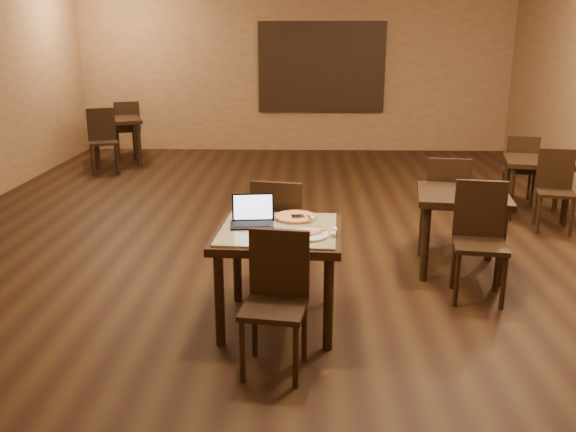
{
  "coord_description": "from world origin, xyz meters",
  "views": [
    {
      "loc": [
        0.21,
        -6.62,
        2.12
      ],
      "look_at": [
        0.09,
        -2.34,
        0.85
      ],
      "focal_mm": 38.0,
      "sensor_mm": 36.0,
      "label": 1
    }
  ],
  "objects_px": {
    "pizza_pan": "(295,218)",
    "other_table_b_chair_near": "(103,137)",
    "other_table_b": "(115,126)",
    "other_table_a_chair_near": "(555,185)",
    "chair_main_near": "(276,293)",
    "other_table_c_chair_near": "(480,233)",
    "laptop": "(252,217)",
    "tiled_table": "(279,241)",
    "chair_main_far": "(280,229)",
    "other_table_c": "(462,206)",
    "other_table_c_chair_far": "(446,198)",
    "other_table_a": "(537,169)",
    "other_table_b_chair_far": "(127,126)",
    "other_table_a_chair_far": "(520,166)"
  },
  "relations": [
    {
      "from": "other_table_a",
      "to": "other_table_b_chair_near",
      "type": "distance_m",
      "value": 6.47
    },
    {
      "from": "pizza_pan",
      "to": "other_table_c_chair_far",
      "type": "xyz_separation_m",
      "value": [
        1.5,
        1.48,
        -0.22
      ]
    },
    {
      "from": "other_table_a_chair_far",
      "to": "other_table_a",
      "type": "bearing_deg",
      "value": 104.5
    },
    {
      "from": "chair_main_far",
      "to": "other_table_b",
      "type": "bearing_deg",
      "value": -47.87
    },
    {
      "from": "laptop",
      "to": "other_table_c_chair_near",
      "type": "height_order",
      "value": "laptop"
    },
    {
      "from": "laptop",
      "to": "other_table_c_chair_far",
      "type": "bearing_deg",
      "value": 35.74
    },
    {
      "from": "other_table_a_chair_near",
      "to": "other_table_c_chair_far",
      "type": "relative_size",
      "value": 0.93
    },
    {
      "from": "chair_main_near",
      "to": "chair_main_far",
      "type": "relative_size",
      "value": 0.93
    },
    {
      "from": "other_table_a_chair_near",
      "to": "other_table_c",
      "type": "height_order",
      "value": "other_table_a_chair_near"
    },
    {
      "from": "other_table_b",
      "to": "chair_main_far",
      "type": "bearing_deg",
      "value": -81.4
    },
    {
      "from": "chair_main_near",
      "to": "other_table_c_chair_near",
      "type": "distance_m",
      "value": 2.02
    },
    {
      "from": "other_table_a",
      "to": "other_table_c_chair_far",
      "type": "distance_m",
      "value": 1.87
    },
    {
      "from": "tiled_table",
      "to": "laptop",
      "type": "distance_m",
      "value": 0.27
    },
    {
      "from": "pizza_pan",
      "to": "other_table_a",
      "type": "distance_m",
      "value": 3.98
    },
    {
      "from": "other_table_b",
      "to": "other_table_b_chair_far",
      "type": "height_order",
      "value": "other_table_b_chair_far"
    },
    {
      "from": "tiled_table",
      "to": "pizza_pan",
      "type": "xyz_separation_m",
      "value": [
        0.12,
        0.24,
        0.11
      ]
    },
    {
      "from": "chair_main_far",
      "to": "laptop",
      "type": "height_order",
      "value": "chair_main_far"
    },
    {
      "from": "other_table_b_chair_far",
      "to": "other_table_c_chair_far",
      "type": "bearing_deg",
      "value": 112.91
    },
    {
      "from": "other_table_a",
      "to": "other_table_c_chair_far",
      "type": "bearing_deg",
      "value": -124.12
    },
    {
      "from": "chair_main_far",
      "to": "other_table_b_chair_far",
      "type": "distance_m",
      "value": 6.61
    },
    {
      "from": "laptop",
      "to": "pizza_pan",
      "type": "distance_m",
      "value": 0.35
    },
    {
      "from": "other_table_b_chair_near",
      "to": "other_table_b_chair_far",
      "type": "distance_m",
      "value": 1.19
    },
    {
      "from": "laptop",
      "to": "tiled_table",
      "type": "bearing_deg",
      "value": -32.59
    },
    {
      "from": "chair_main_near",
      "to": "other_table_c_chair_far",
      "type": "height_order",
      "value": "other_table_c_chair_far"
    },
    {
      "from": "other_table_a_chair_near",
      "to": "other_table_a_chair_far",
      "type": "height_order",
      "value": "same"
    },
    {
      "from": "other_table_a_chair_near",
      "to": "other_table_c",
      "type": "xyz_separation_m",
      "value": [
        -1.37,
        -1.32,
        0.12
      ]
    },
    {
      "from": "pizza_pan",
      "to": "other_table_b",
      "type": "distance_m",
      "value": 6.5
    },
    {
      "from": "pizza_pan",
      "to": "other_table_a_chair_far",
      "type": "bearing_deg",
      "value": 49.14
    },
    {
      "from": "other_table_b_chair_near",
      "to": "other_table_c_chair_far",
      "type": "relative_size",
      "value": 1.04
    },
    {
      "from": "other_table_c",
      "to": "other_table_a",
      "type": "bearing_deg",
      "value": 62.55
    },
    {
      "from": "other_table_b",
      "to": "other_table_a_chair_near",
      "type": "bearing_deg",
      "value": -50.74
    },
    {
      "from": "tiled_table",
      "to": "other_table_c_chair_far",
      "type": "xyz_separation_m",
      "value": [
        1.62,
        1.72,
        -0.11
      ]
    },
    {
      "from": "chair_main_near",
      "to": "other_table_a_chair_near",
      "type": "xyz_separation_m",
      "value": [
        2.99,
        3.09,
        -0.01
      ]
    },
    {
      "from": "other_table_b_chair_near",
      "to": "other_table_a",
      "type": "bearing_deg",
      "value": -42.03
    },
    {
      "from": "other_table_b_chair_far",
      "to": "other_table_c_chair_far",
      "type": "xyz_separation_m",
      "value": [
        4.6,
        -4.81,
        -0.02
      ]
    },
    {
      "from": "other_table_c",
      "to": "other_table_c_chair_near",
      "type": "xyz_separation_m",
      "value": [
        0.01,
        -0.57,
        -0.08
      ]
    },
    {
      "from": "pizza_pan",
      "to": "other_table_b_chair_near",
      "type": "distance_m",
      "value": 6.0
    },
    {
      "from": "other_table_b",
      "to": "other_table_b_chair_near",
      "type": "bearing_deg",
      "value": -113.9
    },
    {
      "from": "tiled_table",
      "to": "other_table_b_chair_far",
      "type": "distance_m",
      "value": 7.17
    },
    {
      "from": "other_table_a",
      "to": "other_table_b_chair_near",
      "type": "xyz_separation_m",
      "value": [
        -6.03,
        2.34,
        -0.01
      ]
    },
    {
      "from": "tiled_table",
      "to": "laptop",
      "type": "height_order",
      "value": "laptop"
    },
    {
      "from": "chair_main_near",
      "to": "other_table_a",
      "type": "bearing_deg",
      "value": 59.3
    },
    {
      "from": "other_table_b_chair_near",
      "to": "other_table_c_chair_near",
      "type": "relative_size",
      "value": 1.04
    },
    {
      "from": "chair_main_near",
      "to": "other_table_b",
      "type": "bearing_deg",
      "value": 123.51
    },
    {
      "from": "chair_main_near",
      "to": "other_table_c_chair_far",
      "type": "distance_m",
      "value": 2.83
    },
    {
      "from": "pizza_pan",
      "to": "other_table_c_chair_near",
      "type": "bearing_deg",
      "value": 12.56
    },
    {
      "from": "chair_main_far",
      "to": "other_table_c",
      "type": "bearing_deg",
      "value": -149.44
    },
    {
      "from": "tiled_table",
      "to": "other_table_c",
      "type": "distance_m",
      "value": 1.99
    },
    {
      "from": "other_table_b_chair_near",
      "to": "laptop",
      "type": "bearing_deg",
      "value": -82.28
    },
    {
      "from": "other_table_b_chair_near",
      "to": "other_table_a_chair_far",
      "type": "bearing_deg",
      "value": -37.59
    }
  ]
}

